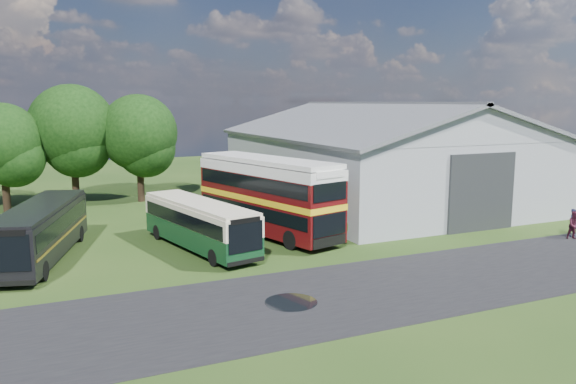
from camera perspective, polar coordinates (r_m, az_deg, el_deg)
name	(u,v)px	position (r m, az deg, el deg)	size (l,w,h in m)	color
ground	(294,278)	(26.79, 0.57, -8.68)	(120.00, 120.00, 0.00)	#1C3611
asphalt_road	(383,288)	(25.70, 9.61, -9.60)	(60.00, 8.00, 0.02)	black
puddle	(291,303)	(23.62, 0.31, -11.18)	(2.20, 2.20, 0.01)	black
storage_shed	(378,151)	(46.98, 9.09, 4.12)	(18.80, 24.80, 8.15)	gray
tree_left_b	(2,142)	(46.80, -27.05, 4.55)	(5.78, 5.78, 8.16)	black
tree_mid	(72,127)	(48.07, -21.08, 6.15)	(6.80, 6.80, 9.60)	black
tree_right_a	(139,133)	(47.64, -14.94, 5.83)	(6.26, 6.26, 8.83)	black
shrub_front	(336,238)	(34.38, 4.88, -4.68)	(1.70, 1.70, 1.70)	#194714
shrub_mid	(321,231)	(36.09, 3.34, -3.99)	(1.60, 1.60, 1.60)	#194714
shrub_back	(307,225)	(37.83, 1.94, -3.37)	(1.80, 1.80, 1.80)	#194714
bus_green_single	(199,224)	(31.86, -9.01, -3.22)	(4.31, 10.06, 2.70)	black
bus_maroon_double	(267,197)	(34.76, -2.11, -0.47)	(5.73, 11.51, 4.80)	black
bus_dark_single	(41,231)	(32.00, -23.80, -3.64)	(5.30, 10.81, 2.91)	black
visitor_a	(573,223)	(38.65, 27.01, -2.82)	(0.62, 0.41, 1.71)	#191D38
visitor_b	(574,226)	(37.90, 27.08, -3.05)	(0.82, 0.64, 1.70)	#3C1321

